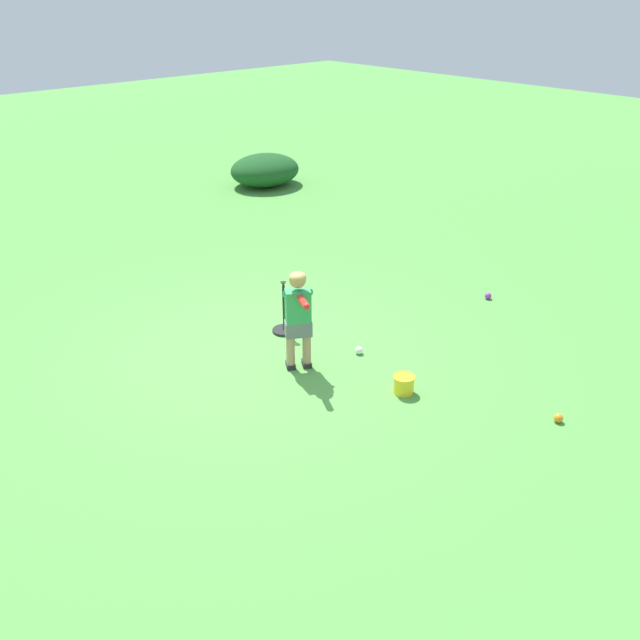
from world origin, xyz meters
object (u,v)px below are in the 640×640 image
at_px(child_batter, 298,311).
at_px(batting_tee, 284,323).
at_px(play_ball_behind_batter, 359,350).
at_px(toy_bucket, 404,384).
at_px(play_ball_far_right, 558,418).
at_px(play_ball_by_bucket, 488,296).

xyz_separation_m(child_batter, batting_tee, (-0.72, 0.41, -0.55)).
distance_m(play_ball_behind_batter, batting_tee, 0.98).
bearing_deg(play_ball_behind_batter, toy_bucket, -15.32).
distance_m(child_batter, play_ball_far_right, 2.67).
bearing_deg(child_batter, toy_bucket, 22.36).
distance_m(child_batter, batting_tee, 0.99).
height_order(child_batter, play_ball_behind_batter, child_batter).
relative_size(play_ball_behind_batter, toy_bucket, 0.40).
distance_m(play_ball_far_right, toy_bucket, 1.45).
relative_size(child_batter, play_ball_far_right, 12.59).
xyz_separation_m(play_ball_by_bucket, batting_tee, (-1.06, -2.47, 0.06)).
bearing_deg(batting_tee, play_ball_by_bucket, 66.66).
xyz_separation_m(child_batter, toy_bucket, (1.06, 0.44, -0.55)).
bearing_deg(toy_bucket, batting_tee, -179.08).
xyz_separation_m(play_ball_behind_batter, play_ball_by_bucket, (0.12, 2.21, -0.00)).
bearing_deg(toy_bucket, play_ball_behind_batter, 164.68).
bearing_deg(play_ball_behind_batter, batting_tee, -164.74).
relative_size(play_ball_far_right, play_ball_by_bucket, 1.02).
distance_m(play_ball_by_bucket, toy_bucket, 2.54).
relative_size(play_ball_far_right, batting_tee, 0.14).
bearing_deg(play_ball_behind_batter, play_ball_far_right, 11.64).
relative_size(play_ball_far_right, toy_bucket, 0.40).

